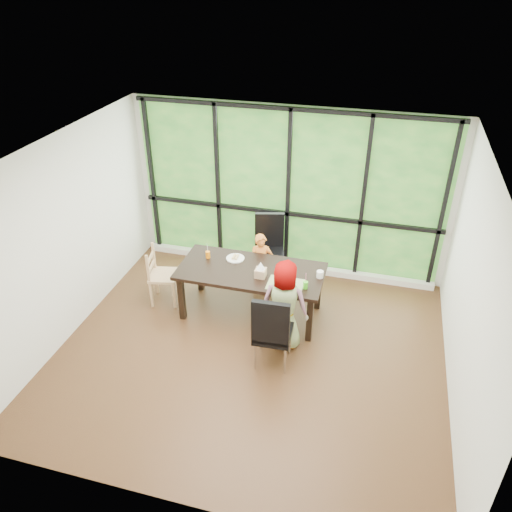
# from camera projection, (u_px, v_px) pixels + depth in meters

# --- Properties ---
(ground) EXTENTS (5.00, 5.00, 0.00)m
(ground) POSITION_uv_depth(u_px,v_px,m) (250.00, 352.00, 6.67)
(ground) COLOR black
(ground) RESTS_ON ground
(back_wall) EXTENTS (5.00, 0.00, 5.00)m
(back_wall) POSITION_uv_depth(u_px,v_px,m) (289.00, 192.00, 7.83)
(back_wall) COLOR silver
(back_wall) RESTS_ON ground
(foliage_backdrop) EXTENTS (4.80, 0.02, 2.65)m
(foliage_backdrop) POSITION_uv_depth(u_px,v_px,m) (289.00, 192.00, 7.81)
(foliage_backdrop) COLOR #215220
(foliage_backdrop) RESTS_ON back_wall
(window_mullions) EXTENTS (4.80, 0.06, 2.65)m
(window_mullions) POSITION_uv_depth(u_px,v_px,m) (288.00, 193.00, 7.78)
(window_mullions) COLOR black
(window_mullions) RESTS_ON back_wall
(window_sill) EXTENTS (4.80, 0.12, 0.10)m
(window_sill) POSITION_uv_depth(u_px,v_px,m) (285.00, 265.00, 8.42)
(window_sill) COLOR silver
(window_sill) RESTS_ON ground
(dining_table) EXTENTS (2.06, 1.00, 0.75)m
(dining_table) POSITION_uv_depth(u_px,v_px,m) (251.00, 292.00, 7.20)
(dining_table) COLOR black
(dining_table) RESTS_ON ground
(chair_window_leather) EXTENTS (0.56, 0.56, 1.08)m
(chair_window_leather) POSITION_uv_depth(u_px,v_px,m) (269.00, 250.00, 7.90)
(chair_window_leather) COLOR black
(chair_window_leather) RESTS_ON ground
(chair_interior_leather) EXTENTS (0.48, 0.48, 1.08)m
(chair_interior_leather) POSITION_uv_depth(u_px,v_px,m) (273.00, 329.00, 6.24)
(chair_interior_leather) COLOR black
(chair_interior_leather) RESTS_ON ground
(chair_end_beech) EXTENTS (0.48, 0.49, 0.90)m
(chair_end_beech) POSITION_uv_depth(u_px,v_px,m) (164.00, 275.00, 7.43)
(chair_end_beech) COLOR tan
(chair_end_beech) RESTS_ON ground
(child_toddler) EXTENTS (0.42, 0.34, 1.00)m
(child_toddler) POSITION_uv_depth(u_px,v_px,m) (261.00, 264.00, 7.61)
(child_toddler) COLOR orange
(child_toddler) RESTS_ON ground
(child_older) EXTENTS (0.64, 0.43, 1.28)m
(child_older) POSITION_uv_depth(u_px,v_px,m) (285.00, 305.00, 6.49)
(child_older) COLOR gray
(child_older) RESTS_ON ground
(placemat) EXTENTS (0.48, 0.35, 0.01)m
(placemat) POSITION_uv_depth(u_px,v_px,m) (285.00, 284.00, 6.70)
(placemat) COLOR tan
(placemat) RESTS_ON dining_table
(plate_far) EXTENTS (0.27, 0.27, 0.02)m
(plate_far) POSITION_uv_depth(u_px,v_px,m) (235.00, 258.00, 7.26)
(plate_far) COLOR white
(plate_far) RESTS_ON dining_table
(plate_near) EXTENTS (0.25, 0.25, 0.02)m
(plate_near) POSITION_uv_depth(u_px,v_px,m) (286.00, 282.00, 6.74)
(plate_near) COLOR white
(plate_near) RESTS_ON dining_table
(orange_cup) EXTENTS (0.07, 0.07, 0.10)m
(orange_cup) POSITION_uv_depth(u_px,v_px,m) (208.00, 255.00, 7.26)
(orange_cup) COLOR orange
(orange_cup) RESTS_ON dining_table
(green_cup) EXTENTS (0.06, 0.06, 0.10)m
(green_cup) POSITION_uv_depth(u_px,v_px,m) (305.00, 285.00, 6.60)
(green_cup) COLOR #4AD422
(green_cup) RESTS_ON dining_table
(white_mug) EXTENTS (0.10, 0.10, 0.10)m
(white_mug) POSITION_uv_depth(u_px,v_px,m) (320.00, 274.00, 6.82)
(white_mug) COLOR white
(white_mug) RESTS_ON dining_table
(tissue_box) EXTENTS (0.14, 0.14, 0.12)m
(tissue_box) POSITION_uv_depth(u_px,v_px,m) (261.00, 273.00, 6.83)
(tissue_box) COLOR tan
(tissue_box) RESTS_ON dining_table
(crepe_rolls_far) EXTENTS (0.10, 0.12, 0.04)m
(crepe_rolls_far) POSITION_uv_depth(u_px,v_px,m) (235.00, 257.00, 7.24)
(crepe_rolls_far) COLOR tan
(crepe_rolls_far) RESTS_ON plate_far
(crepe_rolls_near) EXTENTS (0.15, 0.12, 0.04)m
(crepe_rolls_near) POSITION_uv_depth(u_px,v_px,m) (286.00, 280.00, 6.72)
(crepe_rolls_near) COLOR tan
(crepe_rolls_near) RESTS_ON plate_near
(straw_white) EXTENTS (0.01, 0.04, 0.20)m
(straw_white) POSITION_uv_depth(u_px,v_px,m) (208.00, 249.00, 7.21)
(straw_white) COLOR white
(straw_white) RESTS_ON orange_cup
(straw_pink) EXTENTS (0.01, 0.04, 0.20)m
(straw_pink) POSITION_uv_depth(u_px,v_px,m) (306.00, 279.00, 6.55)
(straw_pink) COLOR pink
(straw_pink) RESTS_ON green_cup
(tissue) EXTENTS (0.12, 0.12, 0.11)m
(tissue) POSITION_uv_depth(u_px,v_px,m) (261.00, 266.00, 6.77)
(tissue) COLOR white
(tissue) RESTS_ON tissue_box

